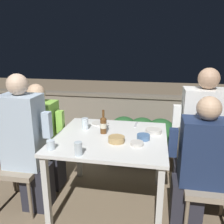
% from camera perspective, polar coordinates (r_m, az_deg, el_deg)
% --- Properties ---
extents(ground_plane, '(16.00, 16.00, 0.00)m').
position_cam_1_polar(ground_plane, '(2.62, -0.31, -20.96)').
color(ground_plane, '#847056').
extents(parapet_wall, '(9.00, 0.18, 0.81)m').
position_cam_1_polar(parapet_wall, '(3.83, 4.13, -1.63)').
color(parapet_wall, gray).
rests_on(parapet_wall, ground_plane).
extents(dining_table, '(1.05, 0.97, 0.74)m').
position_cam_1_polar(dining_table, '(2.29, -0.34, -7.85)').
color(dining_table, white).
rests_on(dining_table, ground_plane).
extents(planter_hedge, '(0.88, 0.47, 0.64)m').
position_cam_1_polar(planter_hedge, '(3.22, 7.15, -6.28)').
color(planter_hedge, brown).
rests_on(planter_hedge, ground_plane).
extents(chair_left_near, '(0.44, 0.43, 0.87)m').
position_cam_1_polar(chair_left_near, '(2.55, -23.31, -9.84)').
color(chair_left_near, gray).
rests_on(chair_left_near, ground_plane).
extents(person_blue_shirt, '(0.47, 0.26, 1.33)m').
position_cam_1_polar(person_blue_shirt, '(2.39, -19.80, -7.20)').
color(person_blue_shirt, '#282833').
rests_on(person_blue_shirt, ground_plane).
extents(chair_left_far, '(0.44, 0.43, 0.87)m').
position_cam_1_polar(chair_left_far, '(2.84, -19.81, -6.75)').
color(chair_left_far, gray).
rests_on(chair_left_far, ground_plane).
extents(person_green_blouse, '(0.48, 0.26, 1.18)m').
position_cam_1_polar(person_green_blouse, '(2.72, -16.30, -5.81)').
color(person_green_blouse, '#282833').
rests_on(person_green_blouse, ground_plane).
extents(chair_right_near, '(0.44, 0.43, 0.87)m').
position_cam_1_polar(chair_right_near, '(2.23, 24.95, -13.83)').
color(chair_right_near, gray).
rests_on(chair_right_near, ground_plane).
extents(person_navy_jumper, '(0.47, 0.26, 1.19)m').
position_cam_1_polar(person_navy_jumper, '(2.15, 19.98, -11.99)').
color(person_navy_jumper, '#282833').
rests_on(person_navy_jumper, ground_plane).
extents(chair_right_far, '(0.44, 0.43, 0.87)m').
position_cam_1_polar(chair_right_far, '(2.54, 24.11, -10.07)').
color(chair_right_far, gray).
rests_on(chair_right_far, ground_plane).
extents(person_white_polo, '(0.49, 0.26, 1.38)m').
position_cam_1_polar(person_white_polo, '(2.43, 20.13, -6.33)').
color(person_white_polo, '#282833').
rests_on(person_white_polo, ground_plane).
extents(beer_bottle, '(0.06, 0.06, 0.23)m').
position_cam_1_polar(beer_bottle, '(2.30, -2.08, -3.02)').
color(beer_bottle, brown).
rests_on(beer_bottle, dining_table).
extents(plate_0, '(0.18, 0.18, 0.01)m').
position_cam_1_polar(plate_0, '(2.60, -2.86, -2.70)').
color(plate_0, silver).
rests_on(plate_0, dining_table).
extents(bowl_0, '(0.15, 0.15, 0.05)m').
position_cam_1_polar(bowl_0, '(2.12, 1.07, -6.49)').
color(bowl_0, tan).
rests_on(bowl_0, dining_table).
extents(bowl_1, '(0.11, 0.11, 0.03)m').
position_cam_1_polar(bowl_1, '(2.07, 6.01, -7.47)').
color(bowl_1, beige).
rests_on(bowl_1, dining_table).
extents(bowl_2, '(0.12, 0.12, 0.05)m').
position_cam_1_polar(bowl_2, '(2.20, 7.55, -5.90)').
color(bowl_2, '#4C709E').
rests_on(bowl_2, dining_table).
extents(bowl_3, '(0.16, 0.16, 0.04)m').
position_cam_1_polar(bowl_3, '(2.36, 10.00, -4.43)').
color(bowl_3, beige).
rests_on(bowl_3, dining_table).
extents(glass_cup_0, '(0.07, 0.07, 0.08)m').
position_cam_1_polar(glass_cup_0, '(2.05, -14.54, -7.63)').
color(glass_cup_0, silver).
rests_on(glass_cup_0, dining_table).
extents(glass_cup_1, '(0.07, 0.07, 0.12)m').
position_cam_1_polar(glass_cup_1, '(2.44, -6.49, -2.80)').
color(glass_cup_1, silver).
rests_on(glass_cup_1, dining_table).
extents(glass_cup_2, '(0.06, 0.06, 0.11)m').
position_cam_1_polar(glass_cup_2, '(1.89, -8.10, -8.72)').
color(glass_cup_2, silver).
rests_on(glass_cup_2, dining_table).
extents(fork_0, '(0.03, 0.17, 0.01)m').
position_cam_1_polar(fork_0, '(2.56, 5.74, -3.08)').
color(fork_0, silver).
rests_on(fork_0, dining_table).
extents(potted_plant, '(0.32, 0.32, 0.65)m').
position_cam_1_polar(potted_plant, '(3.24, 24.10, -6.68)').
color(potted_plant, '#B2A899').
rests_on(potted_plant, ground_plane).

